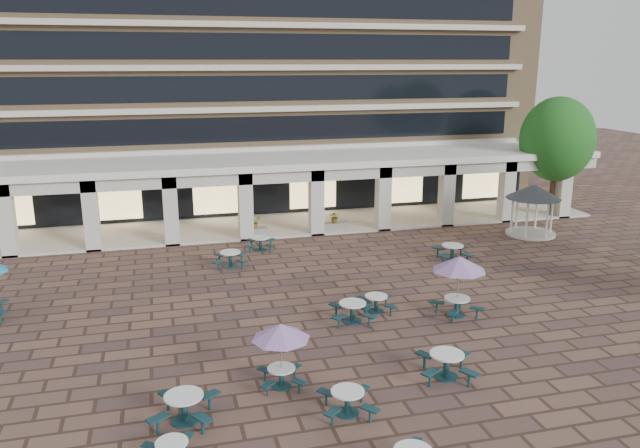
# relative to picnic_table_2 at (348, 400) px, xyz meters

# --- Properties ---
(ground) EXTENTS (120.00, 120.00, 0.00)m
(ground) POSITION_rel_picnic_table_2_xyz_m (1.86, 6.92, -0.45)
(ground) COLOR brown
(ground) RESTS_ON ground
(apartment_building) EXTENTS (40.00, 15.50, 25.20)m
(apartment_building) POSITION_rel_picnic_table_2_xyz_m (1.86, 32.39, 12.15)
(apartment_building) COLOR #A2835B
(apartment_building) RESTS_ON ground
(retail_arcade) EXTENTS (42.00, 6.60, 4.40)m
(retail_arcade) POSITION_rel_picnic_table_2_xyz_m (1.86, 21.72, 2.55)
(retail_arcade) COLOR white
(retail_arcade) RESTS_ON ground
(picnic_table_2) EXTENTS (1.81, 1.81, 0.75)m
(picnic_table_2) POSITION_rel_picnic_table_2_xyz_m (0.00, 0.00, 0.00)
(picnic_table_2) COLOR #14363C
(picnic_table_2) RESTS_ON ground
(picnic_table_5) EXTENTS (2.21, 2.21, 0.85)m
(picnic_table_5) POSITION_rel_picnic_table_2_xyz_m (-4.69, 0.79, 0.06)
(picnic_table_5) COLOR #14363C
(picnic_table_5) RESTS_ON ground
(picnic_table_6) EXTENTS (1.88, 1.88, 2.17)m
(picnic_table_6) POSITION_rel_picnic_table_2_xyz_m (-1.59, 2.03, 1.39)
(picnic_table_6) COLOR #14363C
(picnic_table_6) RESTS_ON ground
(picnic_table_7) EXTENTS (2.24, 2.24, 0.86)m
(picnic_table_7) POSITION_rel_picnic_table_2_xyz_m (3.80, 1.28, 0.06)
(picnic_table_7) COLOR #14363C
(picnic_table_7) RESTS_ON ground
(picnic_table_8) EXTENTS (1.93, 1.93, 0.79)m
(picnic_table_8) POSITION_rel_picnic_table_2_xyz_m (-1.74, 14.52, 0.02)
(picnic_table_8) COLOR #14363C
(picnic_table_8) RESTS_ON ground
(picnic_table_9) EXTENTS (1.77, 1.77, 0.71)m
(picnic_table_9) POSITION_rel_picnic_table_2_xyz_m (3.43, 7.11, -0.03)
(picnic_table_9) COLOR #14363C
(picnic_table_9) RESTS_ON ground
(picnic_table_10) EXTENTS (2.06, 2.06, 0.82)m
(picnic_table_10) POSITION_rel_picnic_table_2_xyz_m (2.17, 6.38, 0.04)
(picnic_table_10) COLOR #14363C
(picnic_table_10) RESTS_ON ground
(picnic_table_11) EXTENTS (2.20, 2.20, 2.54)m
(picnic_table_11) POSITION_rel_picnic_table_2_xyz_m (6.47, 5.86, 1.71)
(picnic_table_11) COLOR #14363C
(picnic_table_11) RESTS_ON ground
(picnic_table_12) EXTENTS (1.91, 1.91, 0.75)m
(picnic_table_12) POSITION_rel_picnic_table_2_xyz_m (0.19, 16.92, -0.00)
(picnic_table_12) COLOR #14363C
(picnic_table_12) RESTS_ON ground
(picnic_table_13) EXTENTS (2.18, 2.18, 0.85)m
(picnic_table_13) POSITION_rel_picnic_table_2_xyz_m (9.58, 12.56, 0.06)
(picnic_table_13) COLOR #14363C
(picnic_table_13) RESTS_ON ground
(gazebo) EXTENTS (3.26, 3.26, 3.03)m
(gazebo) POSITION_rel_picnic_table_2_xyz_m (16.42, 16.00, 1.84)
(gazebo) COLOR beige
(gazebo) RESTS_ON ground
(tree_east_c) EXTENTS (4.76, 4.76, 7.93)m
(tree_east_c) POSITION_rel_picnic_table_2_xyz_m (20.18, 19.54, 4.73)
(tree_east_c) COLOR #3D2618
(tree_east_c) RESTS_ON ground
(planter_left) EXTENTS (1.50, 0.83, 1.27)m
(planter_left) POSITION_rel_picnic_table_2_xyz_m (0.32, 19.82, 0.06)
(planter_left) COLOR gray
(planter_left) RESTS_ON ground
(planter_right) EXTENTS (1.50, 0.73, 1.26)m
(planter_right) POSITION_rel_picnic_table_2_xyz_m (5.29, 19.82, 0.06)
(planter_right) COLOR gray
(planter_right) RESTS_ON ground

